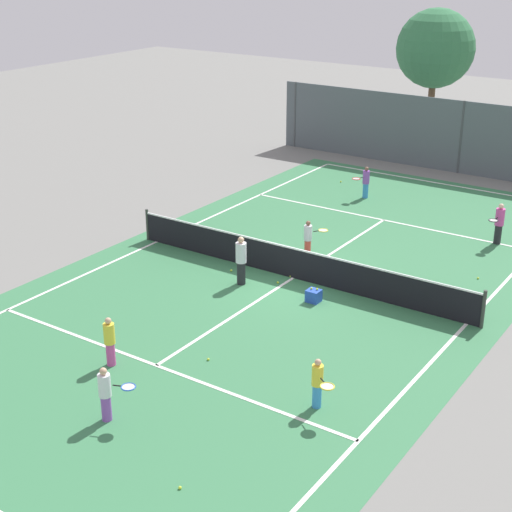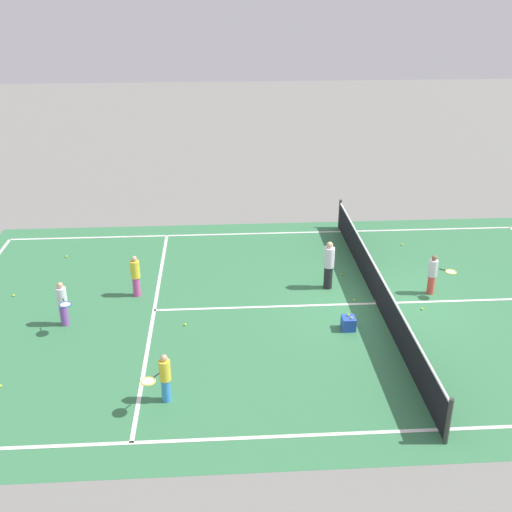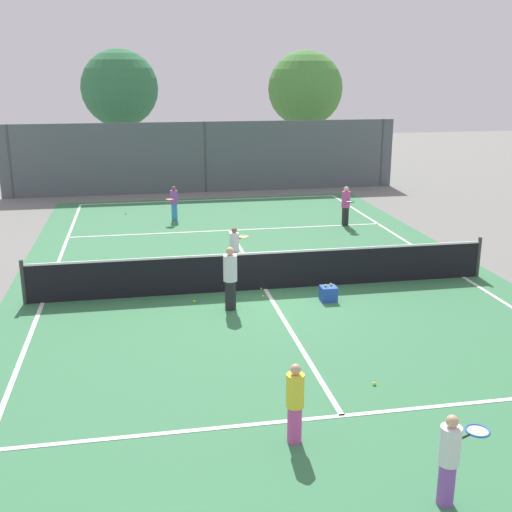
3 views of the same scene
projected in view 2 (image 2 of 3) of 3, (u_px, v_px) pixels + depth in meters
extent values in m
plane|color=slate|center=(376.00, 304.00, 18.18)|extent=(80.00, 80.00, 0.00)
cube|color=#387A4C|center=(376.00, 304.00, 18.18)|extent=(13.00, 25.00, 0.00)
cube|color=white|center=(341.00, 232.00, 23.17)|extent=(0.10, 24.00, 0.01)
cube|color=white|center=(439.00, 430.00, 13.19)|extent=(0.10, 24.00, 0.01)
cube|color=white|center=(154.00, 310.00, 17.81)|extent=(11.00, 0.10, 0.01)
cube|color=white|center=(376.00, 303.00, 18.18)|extent=(0.10, 12.80, 0.01)
cylinder|color=#333833|center=(340.00, 214.00, 23.31)|extent=(0.10, 0.10, 1.10)
cylinder|color=#333833|center=(448.00, 421.00, 12.60)|extent=(0.10, 0.10, 1.10)
cube|color=black|center=(378.00, 289.00, 17.99)|extent=(11.80, 0.03, 0.95)
cube|color=white|center=(379.00, 273.00, 17.78)|extent=(11.80, 0.04, 0.05)
cylinder|color=#E54C3F|center=(431.00, 285.00, 18.65)|extent=(0.21, 0.21, 0.58)
cylinder|color=silver|center=(433.00, 268.00, 18.42)|extent=(0.27, 0.27, 0.51)
sphere|color=brown|center=(434.00, 258.00, 18.28)|extent=(0.16, 0.16, 0.16)
cylinder|color=black|center=(443.00, 270.00, 18.26)|extent=(0.15, 0.18, 0.03)
torus|color=yellow|center=(451.00, 272.00, 18.14)|extent=(0.46, 0.46, 0.03)
cylinder|color=silver|center=(451.00, 272.00, 18.14)|extent=(0.39, 0.39, 0.00)
cylinder|color=#232328|center=(328.00, 277.00, 18.95)|extent=(0.26, 0.26, 0.71)
cylinder|color=silver|center=(329.00, 257.00, 18.67)|extent=(0.32, 0.32, 0.62)
sphere|color=tan|center=(330.00, 245.00, 18.50)|extent=(0.19, 0.19, 0.19)
cylinder|color=#D14799|center=(137.00, 286.00, 18.52)|extent=(0.22, 0.22, 0.60)
cylinder|color=yellow|center=(135.00, 269.00, 18.28)|extent=(0.27, 0.27, 0.52)
sphere|color=tan|center=(134.00, 259.00, 18.14)|extent=(0.16, 0.16, 0.16)
cylinder|color=#388CD8|center=(166.00, 390.00, 13.98)|extent=(0.21, 0.21, 0.56)
cylinder|color=yellow|center=(165.00, 370.00, 13.76)|extent=(0.26, 0.26, 0.49)
sphere|color=tan|center=(164.00, 358.00, 13.62)|extent=(0.15, 0.15, 0.15)
cylinder|color=black|center=(156.00, 376.00, 13.53)|extent=(0.18, 0.14, 0.03)
torus|color=yellow|center=(148.00, 381.00, 13.35)|extent=(0.46, 0.46, 0.03)
cylinder|color=silver|center=(148.00, 381.00, 13.35)|extent=(0.39, 0.39, 0.00)
cylinder|color=purple|center=(64.00, 315.00, 16.99)|extent=(0.22, 0.22, 0.60)
cylinder|color=silver|center=(62.00, 297.00, 16.75)|extent=(0.27, 0.27, 0.52)
sphere|color=tan|center=(60.00, 285.00, 16.61)|extent=(0.16, 0.16, 0.16)
cylinder|color=black|center=(64.00, 300.00, 16.51)|extent=(0.20, 0.11, 0.03)
torus|color=blue|center=(65.00, 304.00, 16.30)|extent=(0.43, 0.43, 0.03)
cylinder|color=silver|center=(65.00, 304.00, 16.30)|extent=(0.36, 0.36, 0.00)
cube|color=blue|center=(348.00, 323.00, 16.82)|extent=(0.38, 0.36, 0.36)
sphere|color=#CCE533|center=(348.00, 315.00, 16.80)|extent=(0.07, 0.07, 0.07)
sphere|color=#CCE533|center=(351.00, 318.00, 16.66)|extent=(0.07, 0.07, 0.07)
sphere|color=#CCE533|center=(0.00, 386.00, 14.53)|extent=(0.07, 0.07, 0.07)
sphere|color=#CCE533|center=(422.00, 309.00, 17.83)|extent=(0.07, 0.07, 0.07)
sphere|color=#CCE533|center=(14.00, 295.00, 18.57)|extent=(0.07, 0.07, 0.07)
sphere|color=#CCE533|center=(185.00, 325.00, 17.04)|extent=(0.07, 0.07, 0.07)
sphere|color=#CCE533|center=(66.00, 256.00, 21.09)|extent=(0.07, 0.07, 0.07)
sphere|color=#CCE533|center=(402.00, 244.00, 22.02)|extent=(0.07, 0.07, 0.07)
sphere|color=#CCE533|center=(376.00, 301.00, 18.27)|extent=(0.07, 0.07, 0.07)
sphere|color=#CCE533|center=(354.00, 300.00, 18.29)|extent=(0.07, 0.07, 0.07)
sphere|color=#CCE533|center=(342.00, 275.00, 19.84)|extent=(0.07, 0.07, 0.07)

